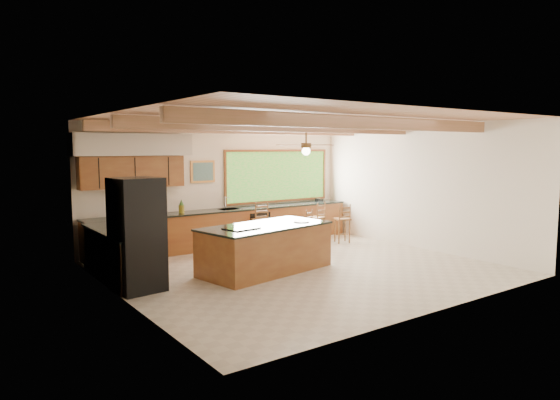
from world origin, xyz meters
TOP-DOWN VIEW (x-y plane):
  - ground at (0.00, 0.00)m, footprint 7.20×7.20m
  - room_shell at (-0.17, 0.65)m, footprint 7.27×6.54m
  - counter_run at (-0.82, 2.52)m, footprint 7.12×3.10m
  - island at (-0.70, 0.26)m, footprint 2.82×1.69m
  - refrigerator at (-3.22, 0.40)m, footprint 0.83×0.81m
  - bar_stool_a at (0.59, 2.39)m, footprint 0.48×0.48m
  - bar_stool_b at (1.32, 1.55)m, footprint 0.44×0.44m
  - bar_stool_c at (2.57, 1.55)m, footprint 0.47×0.47m
  - bar_stool_d at (2.15, 2.06)m, footprint 0.42×0.42m

SIDE VIEW (x-z plane):
  - ground at x=0.00m, z-range 0.00..0.00m
  - island at x=-0.70m, z-range -0.01..0.94m
  - counter_run at x=-0.82m, z-range -0.16..1.09m
  - bar_stool_b at x=1.32m, z-range 0.09..1.04m
  - bar_stool_c at x=2.57m, z-range 0.09..1.10m
  - bar_stool_d at x=2.15m, z-range 0.10..1.13m
  - bar_stool_a at x=0.59m, z-range 0.10..1.21m
  - refrigerator at x=-3.22m, z-range 0.00..1.94m
  - room_shell at x=-0.17m, z-range 0.70..3.72m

